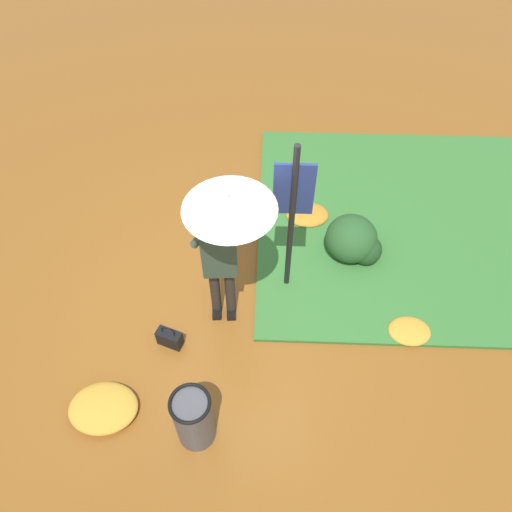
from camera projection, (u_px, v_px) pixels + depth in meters
name	position (u px, v px, depth m)	size (l,w,h in m)	color
ground_plane	(230.00, 310.00, 6.35)	(18.00, 18.00, 0.00)	brown
grass_verge	(425.00, 223.00, 7.24)	(4.80, 4.00, 0.05)	#387533
person_with_umbrella	(225.00, 229.00, 5.13)	(0.96, 0.96, 2.04)	#2D2823
info_sign_post	(293.00, 207.00, 5.47)	(0.44, 0.07, 2.30)	black
handbag	(170.00, 338.00, 5.95)	(0.33, 0.23, 0.37)	black
trash_bin	(194.00, 419.00, 5.05)	(0.42, 0.42, 0.83)	#4C4C51
shrub_cluster	(354.00, 241.00, 6.68)	(0.76, 0.69, 0.62)	#285628
leaf_pile_near_person	(409.00, 331.00, 6.09)	(0.52, 0.41, 0.11)	gold
leaf_pile_by_bench	(103.00, 408.00, 5.46)	(0.76, 0.61, 0.17)	gold
leaf_pile_far_path	(307.00, 214.00, 7.29)	(0.62, 0.50, 0.14)	#C68428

